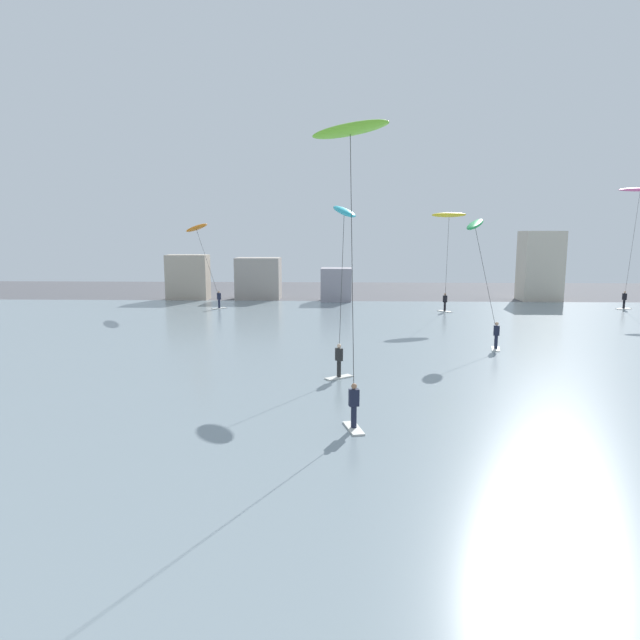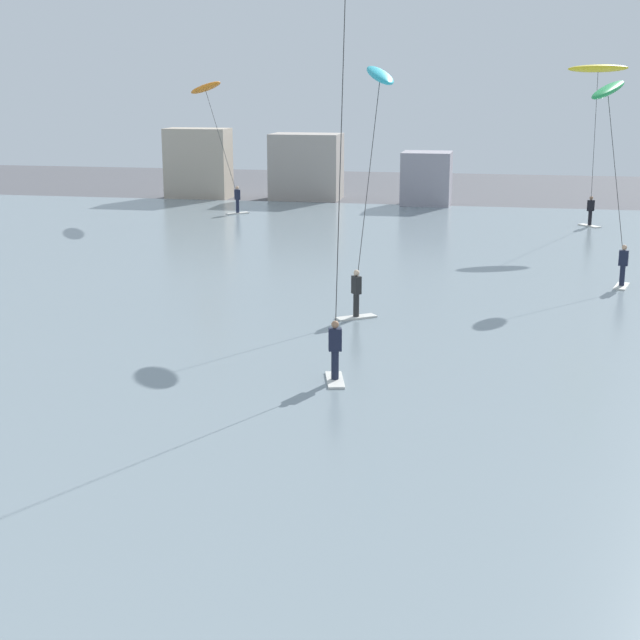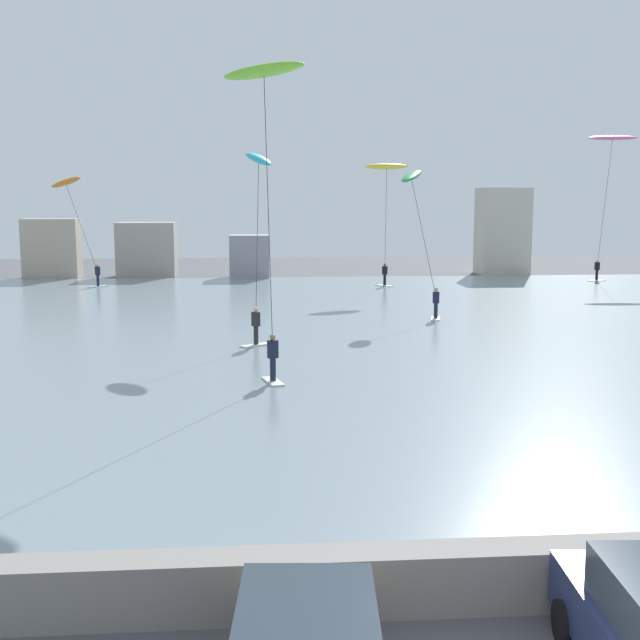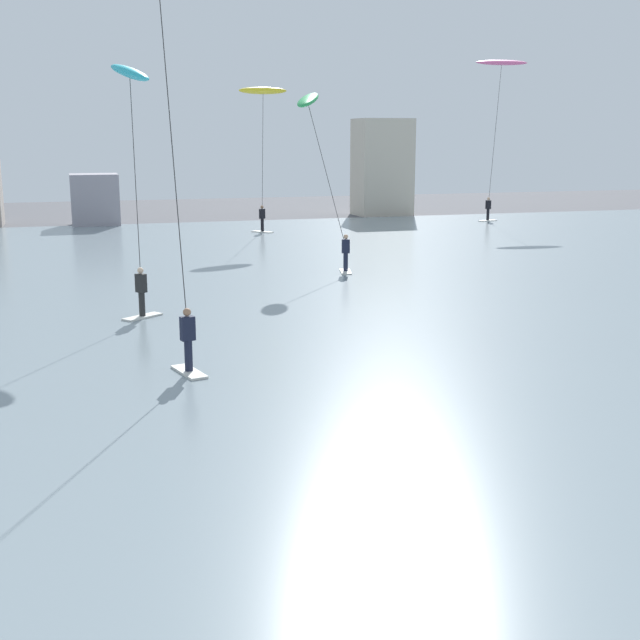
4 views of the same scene
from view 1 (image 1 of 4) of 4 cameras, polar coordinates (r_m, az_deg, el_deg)
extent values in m
cube|color=gray|center=(30.95, 7.83, -3.93)|extent=(84.00, 52.00, 0.10)
cube|color=#B7A893|center=(60.05, -13.48, 4.32)|extent=(4.30, 2.26, 4.73)
cube|color=#A89E93|center=(59.38, -6.38, 4.30)|extent=(4.67, 3.06, 4.40)
cube|color=gray|center=(56.77, 1.68, 3.66)|extent=(3.11, 2.93, 3.45)
cube|color=beige|center=(62.03, 21.80, 5.21)|extent=(4.00, 3.31, 7.20)
cube|color=silver|center=(57.51, 28.86, 1.03)|extent=(1.47, 0.83, 0.06)
cylinder|color=black|center=(57.46, 28.90, 1.44)|extent=(0.20, 0.20, 0.78)
cube|color=black|center=(57.39, 28.95, 2.13)|extent=(0.31, 0.39, 0.60)
sphere|color=tan|center=(57.35, 28.98, 2.53)|extent=(0.20, 0.20, 0.20)
cylinder|color=#333333|center=(58.13, 29.57, 6.83)|extent=(1.42, 1.59, 9.56)
ellipsoid|color=pink|center=(59.28, 30.19, 11.58)|extent=(3.90, 1.46, 0.51)
cube|color=silver|center=(34.32, 17.69, -2.87)|extent=(0.76, 1.46, 0.06)
cylinder|color=#191E33|center=(34.24, 17.72, -2.18)|extent=(0.20, 0.20, 0.78)
cube|color=#191E33|center=(34.12, 17.78, -1.04)|extent=(0.38, 0.29, 0.60)
sphere|color=tan|center=(34.06, 17.81, -0.36)|extent=(0.20, 0.20, 0.20)
cylinder|color=#333333|center=(35.31, 16.72, 4.26)|extent=(0.74, 3.44, 6.15)
ellipsoid|color=green|center=(36.80, 15.74, 9.50)|extent=(2.05, 2.97, 1.16)
cube|color=silver|center=(51.47, -10.37, 1.20)|extent=(1.29, 1.31, 0.06)
cylinder|color=#191E33|center=(51.42, -10.38, 1.66)|extent=(0.20, 0.20, 0.78)
cube|color=#191E33|center=(51.34, -10.40, 2.42)|extent=(0.40, 0.40, 0.60)
sphere|color=tan|center=(51.29, -10.42, 2.88)|extent=(0.20, 0.20, 0.20)
cylinder|color=#333333|center=(51.90, -11.53, 5.78)|extent=(2.20, 1.17, 6.11)
ellipsoid|color=orange|center=(52.66, -12.65, 9.28)|extent=(3.28, 3.43, 1.12)
cube|color=silver|center=(26.33, 1.96, -5.94)|extent=(1.38, 1.20, 0.06)
cylinder|color=black|center=(26.23, 1.97, -5.05)|extent=(0.20, 0.20, 0.78)
cube|color=black|center=(26.07, 1.98, -3.58)|extent=(0.38, 0.40, 0.60)
sphere|color=beige|center=(25.99, 1.98, -2.70)|extent=(0.20, 0.20, 0.20)
cylinder|color=#333333|center=(27.30, 2.25, 3.96)|extent=(0.24, 3.50, 6.68)
ellipsoid|color=#28B2C6|center=(28.96, 2.51, 11.14)|extent=(1.74, 2.76, 1.09)
cube|color=silver|center=(49.89, 12.75, 0.88)|extent=(1.21, 1.37, 0.06)
cylinder|color=black|center=(49.83, 12.77, 1.36)|extent=(0.20, 0.20, 0.78)
cube|color=black|center=(49.75, 12.80, 2.15)|extent=(0.40, 0.38, 0.60)
sphere|color=#9E7051|center=(49.70, 12.81, 2.62)|extent=(0.20, 0.20, 0.20)
cylinder|color=#333333|center=(48.56, 12.99, 6.13)|extent=(0.27, 1.84, 7.11)
ellipsoid|color=yellow|center=(47.63, 13.20, 10.54)|extent=(3.52, 2.41, 0.56)
cube|color=silver|center=(19.71, 3.50, -11.10)|extent=(0.77, 1.47, 0.06)
cylinder|color=#191E33|center=(19.57, 3.51, -9.94)|extent=(0.20, 0.20, 0.78)
cube|color=#191E33|center=(19.36, 3.53, -8.01)|extent=(0.38, 0.30, 0.60)
sphere|color=#9E7051|center=(19.24, 3.54, -6.84)|extent=(0.20, 0.20, 0.20)
cylinder|color=#333333|center=(19.69, 3.33, 5.85)|extent=(0.20, 2.30, 9.27)
ellipsoid|color=#7AD133|center=(21.14, 3.15, 19.07)|extent=(2.99, 1.39, 0.93)
camera|label=2|loc=(7.11, 139.98, 1.02)|focal=53.55mm
camera|label=3|loc=(8.00, -176.95, -13.65)|focal=45.13mm
camera|label=4|loc=(2.76, -119.43, -25.88)|focal=46.67mm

